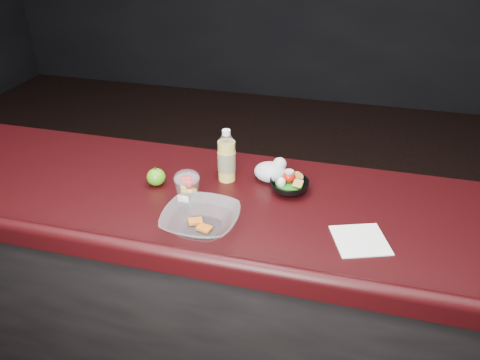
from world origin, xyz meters
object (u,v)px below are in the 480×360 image
snack_bowl (289,185)px  fruit_cup (187,187)px  lemonade_bottle (227,159)px  green_apple (156,177)px  takeout_bowl (201,220)px

snack_bowl → fruit_cup: bearing=-153.3°
lemonade_bottle → green_apple: size_ratio=2.82×
lemonade_bottle → fruit_cup: size_ratio=1.62×
lemonade_bottle → snack_bowl: 0.25m
lemonade_bottle → takeout_bowl: bearing=-89.4°
lemonade_bottle → fruit_cup: 0.21m
fruit_cup → lemonade_bottle: bearing=65.4°
takeout_bowl → green_apple: bearing=139.1°
fruit_cup → takeout_bowl: size_ratio=0.51×
fruit_cup → green_apple: size_ratio=1.74×
lemonade_bottle → snack_bowl: (0.24, -0.03, -0.06)m
fruit_cup → snack_bowl: size_ratio=0.83×
green_apple → fruit_cup: bearing=-29.0°
lemonade_bottle → fruit_cup: bearing=-114.6°
snack_bowl → takeout_bowl: size_ratio=0.62×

